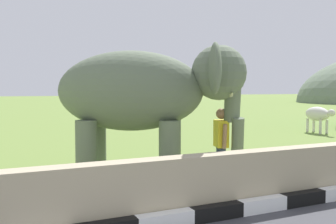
{
  "coord_description": "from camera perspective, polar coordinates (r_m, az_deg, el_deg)",
  "views": [
    {
      "loc": [
        -1.3,
        -1.48,
        2.08
      ],
      "look_at": [
        2.0,
        5.64,
        1.6
      ],
      "focal_mm": 40.87,
      "sensor_mm": 36.0,
      "label": 1
    }
  ],
  "objects": [
    {
      "name": "elephant",
      "position": [
        8.13,
        -3.07,
        2.76
      ],
      "size": [
        3.99,
        3.36,
        3.0
      ],
      "color": "#63705A",
      "rests_on": "ground_plane"
    },
    {
      "name": "cow_near",
      "position": [
        19.21,
        21.45,
        -0.34
      ],
      "size": [
        0.78,
        1.92,
        1.23
      ],
      "color": "beige",
      "rests_on": "ground_plane"
    },
    {
      "name": "barrier_parapet",
      "position": [
        6.5,
        6.61,
        -10.6
      ],
      "size": [
        28.0,
        0.36,
        1.0
      ],
      "primitive_type": "cube",
      "color": "tan",
      "rests_on": "ground_plane"
    },
    {
      "name": "person_handler",
      "position": [
        8.37,
        7.91,
        -4.45
      ],
      "size": [
        0.34,
        0.67,
        1.66
      ],
      "color": "navy",
      "rests_on": "ground_plane"
    }
  ]
}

